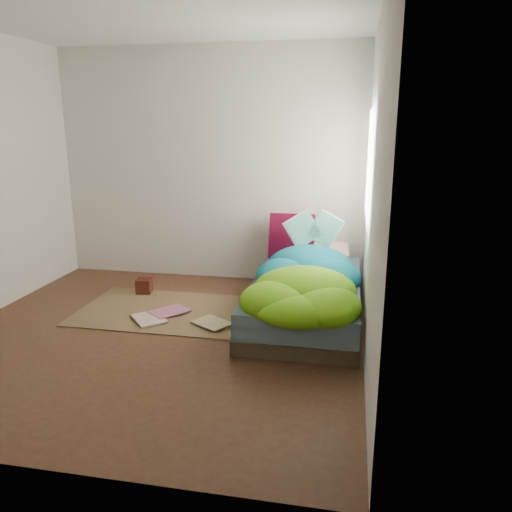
# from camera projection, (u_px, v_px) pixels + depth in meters

# --- Properties ---
(ground) EXTENTS (3.50, 3.50, 0.00)m
(ground) POSITION_uv_depth(u_px,v_px,m) (156.00, 335.00, 4.30)
(ground) COLOR #46271B
(ground) RESTS_ON ground
(room_walls) EXTENTS (3.54, 3.54, 2.62)m
(room_walls) POSITION_uv_depth(u_px,v_px,m) (148.00, 142.00, 3.88)
(room_walls) COLOR silver
(room_walls) RESTS_ON ground
(bed) EXTENTS (1.00, 2.00, 0.34)m
(bed) POSITION_uv_depth(u_px,v_px,m) (306.00, 298.00, 4.71)
(bed) COLOR #3B3020
(bed) RESTS_ON ground
(duvet) EXTENTS (0.96, 1.84, 0.34)m
(duvet) POSITION_uv_depth(u_px,v_px,m) (305.00, 270.00, 4.42)
(duvet) COLOR #085E80
(duvet) RESTS_ON bed
(rug) EXTENTS (1.60, 1.10, 0.01)m
(rug) POSITION_uv_depth(u_px,v_px,m) (163.00, 310.00, 4.84)
(rug) COLOR brown
(rug) RESTS_ON ground
(pillow_floral) EXTENTS (0.61, 0.40, 0.13)m
(pillow_floral) POSITION_uv_depth(u_px,v_px,m) (321.00, 253.00, 5.39)
(pillow_floral) COLOR white
(pillow_floral) RESTS_ON bed
(pillow_magenta) EXTENTS (0.49, 0.16, 0.48)m
(pillow_magenta) POSITION_uv_depth(u_px,v_px,m) (292.00, 237.00, 5.39)
(pillow_magenta) COLOR #4F051F
(pillow_magenta) RESTS_ON bed
(open_book) EXTENTS (0.50, 0.26, 0.30)m
(open_book) POSITION_uv_depth(u_px,v_px,m) (314.00, 219.00, 5.02)
(open_book) COLOR #2A832C
(open_book) RESTS_ON duvet
(wooden_box) EXTENTS (0.17, 0.17, 0.15)m
(wooden_box) POSITION_uv_depth(u_px,v_px,m) (144.00, 286.00, 5.32)
(wooden_box) COLOR #36140C
(wooden_box) RESTS_ON rug
(floor_book_a) EXTENTS (0.41, 0.42, 0.03)m
(floor_book_a) POSITION_uv_depth(u_px,v_px,m) (136.00, 322.00, 4.52)
(floor_book_a) COLOR white
(floor_book_a) RESTS_ON rug
(floor_book_b) EXTENTS (0.42, 0.43, 0.03)m
(floor_book_b) POSITION_uv_depth(u_px,v_px,m) (162.00, 308.00, 4.83)
(floor_book_b) COLOR #B26781
(floor_book_b) RESTS_ON rug
(floor_book_c) EXTENTS (0.40, 0.37, 0.02)m
(floor_book_c) POSITION_uv_depth(u_px,v_px,m) (202.00, 327.00, 4.40)
(floor_book_c) COLOR tan
(floor_book_c) RESTS_ON rug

